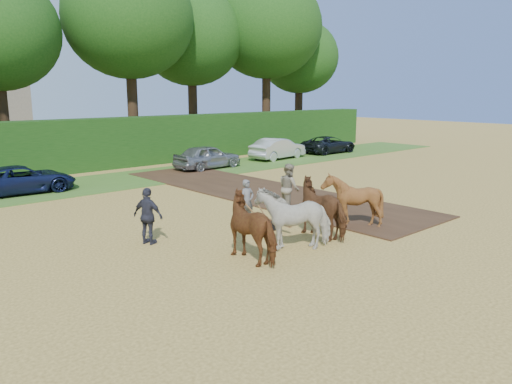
# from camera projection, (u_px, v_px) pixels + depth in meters

# --- Properties ---
(ground) EXTENTS (120.00, 120.00, 0.00)m
(ground) POSITION_uv_depth(u_px,v_px,m) (366.00, 228.00, 17.02)
(ground) COLOR gold
(ground) RESTS_ON ground
(earth_strip) EXTENTS (4.50, 17.00, 0.05)m
(earth_strip) POSITION_uv_depth(u_px,v_px,m) (260.00, 191.00, 23.10)
(earth_strip) COLOR #472D1C
(earth_strip) RESTS_ON ground
(grass_verge) EXTENTS (50.00, 5.00, 0.03)m
(grass_verge) POSITION_uv_depth(u_px,v_px,m) (153.00, 176.00, 27.22)
(grass_verge) COLOR #38601E
(grass_verge) RESTS_ON ground
(hedgerow) EXTENTS (46.00, 1.60, 3.00)m
(hedgerow) POSITION_uv_depth(u_px,v_px,m) (114.00, 143.00, 30.20)
(hedgerow) COLOR #14380F
(hedgerow) RESTS_ON ground
(spectator_near) EXTENTS (0.99, 1.11, 1.89)m
(spectator_near) POSITION_uv_depth(u_px,v_px,m) (289.00, 188.00, 19.05)
(spectator_near) COLOR #A0987E
(spectator_near) RESTS_ON ground
(spectator_far) EXTENTS (0.80, 1.11, 1.74)m
(spectator_far) POSITION_uv_depth(u_px,v_px,m) (148.00, 216.00, 15.06)
(spectator_far) COLOR #272834
(spectator_far) RESTS_ON ground
(plough_team) EXTENTS (6.01, 4.40, 1.84)m
(plough_team) POSITION_uv_depth(u_px,v_px,m) (308.00, 212.00, 15.42)
(plough_team) COLOR brown
(plough_team) RESTS_ON ground
(parked_cars) EXTENTS (35.14, 2.75, 1.45)m
(parked_cars) POSITION_uv_depth(u_px,v_px,m) (172.00, 161.00, 28.19)
(parked_cars) COLOR silver
(parked_cars) RESTS_ON ground
(treeline) EXTENTS (48.70, 10.60, 14.21)m
(treeline) POSITION_uv_depth(u_px,v_px,m) (56.00, 16.00, 29.93)
(treeline) COLOR #382616
(treeline) RESTS_ON ground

